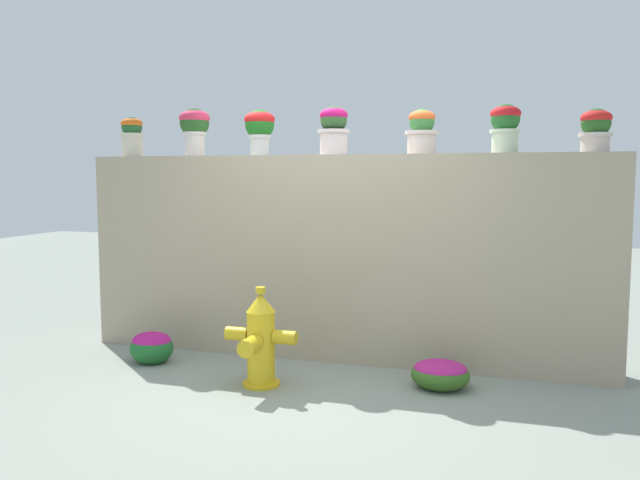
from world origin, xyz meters
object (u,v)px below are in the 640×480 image
Objects in this scene: potted_plant_4 at (422,130)px; flower_bush_right at (152,346)px; potted_plant_3 at (334,128)px; potted_plant_6 at (596,128)px; flower_bush_left at (440,373)px; potted_plant_1 at (195,126)px; fire_hydrant at (260,341)px; potted_plant_5 at (505,124)px; potted_plant_2 at (260,126)px; potted_plant_0 at (132,134)px.

flower_bush_right is at bearing -163.41° from potted_plant_4.
potted_plant_6 is at bearing 1.24° from potted_plant_3.
potted_plant_6 is (2.23, 0.05, -0.05)m from potted_plant_3.
flower_bush_right is at bearing -178.72° from flower_bush_left.
potted_plant_3 is (1.42, -0.00, -0.05)m from potted_plant_1.
flower_bush_left is (0.27, -0.64, -2.00)m from potted_plant_4.
potted_plant_6 is at bearing 21.89° from fire_hydrant.
potted_plant_5 is 1.16× the size of potted_plant_6.
flower_bush_right is at bearing -169.36° from potted_plant_6.
potted_plant_5 is 0.51× the size of fire_hydrant.
potted_plant_6 is at bearing 10.64° from flower_bush_right.
potted_plant_1 is at bearing 166.33° from flower_bush_left.
flower_bush_left is at bearing 1.28° from flower_bush_right.
potted_plant_5 is at bearing 56.11° from flower_bush_left.
potted_plant_4 reaches higher than fire_hydrant.
potted_plant_1 reaches higher than potted_plant_4.
potted_plant_1 is at bearing -179.15° from potted_plant_5.
flower_bush_right is at bearing -139.03° from potted_plant_2.
flower_bush_right is at bearing -100.98° from potted_plant_1.
potted_plant_1 is at bearing -1.78° from potted_plant_0.
potted_plant_6 is (0.72, 0.00, -0.04)m from potted_plant_5.
potted_plant_6 is 4.31m from flower_bush_right.
potted_plant_0 is at bearing -179.71° from potted_plant_6.
potted_plant_1 is 1.30× the size of potted_plant_6.
potted_plant_5 is 2.17m from flower_bush_left.
potted_plant_2 reaches higher than flower_bush_left.
potted_plant_5 is 3.72m from flower_bush_right.
flower_bush_right is (-2.35, -0.70, -1.97)m from potted_plant_4.
potted_plant_4 is 2.12m from flower_bush_left.
potted_plant_0 is at bearing 150.80° from fire_hydrant.
potted_plant_5 is 1.04× the size of flower_bush_right.
potted_plant_6 reaches higher than flower_bush_right.
potted_plant_6 reaches higher than flower_bush_left.
potted_plant_4 is at bearing -179.30° from potted_plant_5.
potted_plant_5 is at bearing 0.33° from potted_plant_0.
potted_plant_3 is 0.93× the size of flower_bush_left.
flower_bush_left is at bearing -13.67° from potted_plant_1.
fire_hydrant is 1.48m from flower_bush_left.
potted_plant_5 reaches higher than flower_bush_left.
potted_plant_2 is 1.08× the size of flower_bush_right.
potted_plant_0 is 0.93× the size of potted_plant_2.
potted_plant_3 reaches higher than flower_bush_right.
fire_hydrant reaches higher than flower_bush_left.
potted_plant_3 is 2.23m from potted_plant_6.
potted_plant_1 is 2.22m from potted_plant_4.
flower_bush_right is (-0.13, -0.67, -2.05)m from potted_plant_1.
potted_plant_4 is 0.98× the size of flower_bush_right.
fire_hydrant is at bearing -14.87° from flower_bush_right.
potted_plant_6 is (1.43, 0.01, -0.01)m from potted_plant_4.
flower_bush_right is (-3.06, -0.71, -2.00)m from potted_plant_5.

